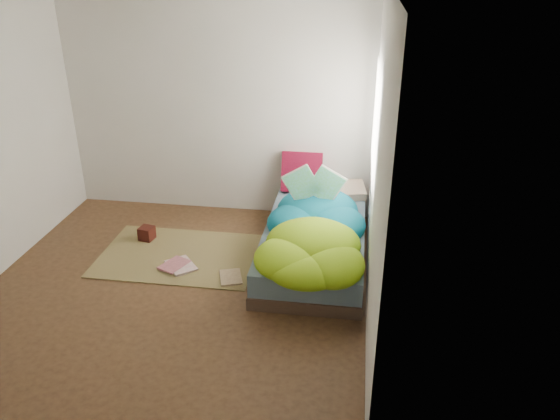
# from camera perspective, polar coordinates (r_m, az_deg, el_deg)

# --- Properties ---
(ground) EXTENTS (3.50, 3.50, 0.00)m
(ground) POSITION_cam_1_polar(r_m,az_deg,el_deg) (5.22, -10.75, -7.83)
(ground) COLOR #3F2918
(ground) RESTS_ON ground
(room_walls) EXTENTS (3.54, 3.54, 2.62)m
(room_walls) POSITION_cam_1_polar(r_m,az_deg,el_deg) (4.55, -12.23, 9.59)
(room_walls) COLOR silver
(room_walls) RESTS_ON ground
(bed) EXTENTS (1.00, 2.00, 0.34)m
(bed) POSITION_cam_1_polar(r_m,az_deg,el_deg) (5.51, 3.62, -3.44)
(bed) COLOR #3D2B21
(bed) RESTS_ON ground
(duvet) EXTENTS (0.96, 1.84, 0.34)m
(duvet) POSITION_cam_1_polar(r_m,az_deg,el_deg) (5.16, 3.50, -1.28)
(duvet) COLOR #086680
(duvet) RESTS_ON bed
(rug) EXTENTS (1.60, 1.10, 0.01)m
(rug) POSITION_cam_1_polar(r_m,az_deg,el_deg) (5.70, -10.47, -4.66)
(rug) COLOR brown
(rug) RESTS_ON ground
(pillow_floral) EXTENTS (0.57, 0.42, 0.12)m
(pillow_floral) POSITION_cam_1_polar(r_m,az_deg,el_deg) (6.14, 6.44, 1.96)
(pillow_floral) COLOR beige
(pillow_floral) RESTS_ON bed
(pillow_magenta) EXTENTS (0.45, 0.14, 0.45)m
(pillow_magenta) POSITION_cam_1_polar(r_m,az_deg,el_deg) (6.18, 2.30, 3.98)
(pillow_magenta) COLOR #4C0518
(pillow_magenta) RESTS_ON bed
(open_book) EXTENTS (0.51, 0.14, 0.31)m
(open_book) POSITION_cam_1_polar(r_m,az_deg,el_deg) (5.37, 3.59, 3.62)
(open_book) COLOR green
(open_book) RESTS_ON duvet
(wooden_box) EXTENTS (0.17, 0.17, 0.14)m
(wooden_box) POSITION_cam_1_polar(r_m,az_deg,el_deg) (6.04, -13.75, -2.38)
(wooden_box) COLOR #35130C
(wooden_box) RESTS_ON rug
(floor_book_a) EXTENTS (0.38, 0.39, 0.02)m
(floor_book_a) POSITION_cam_1_polar(r_m,az_deg,el_deg) (5.45, -11.45, -6.05)
(floor_book_a) COLOR silver
(floor_book_a) RESTS_ON rug
(floor_book_b) EXTENTS (0.31, 0.35, 0.03)m
(floor_book_b) POSITION_cam_1_polar(r_m,az_deg,el_deg) (5.57, -11.77, -5.35)
(floor_book_b) COLOR #D17880
(floor_book_b) RESTS_ON rug
(floor_book_c) EXTENTS (0.28, 0.33, 0.02)m
(floor_book_c) POSITION_cam_1_polar(r_m,az_deg,el_deg) (5.24, -6.28, -7.11)
(floor_book_c) COLOR tan
(floor_book_c) RESTS_ON rug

